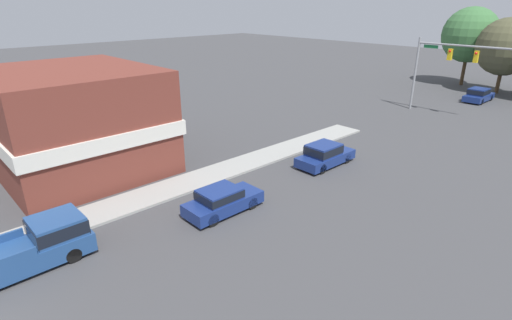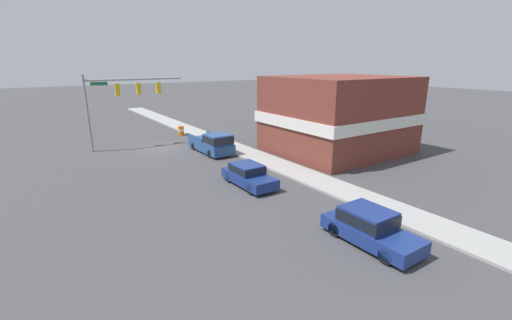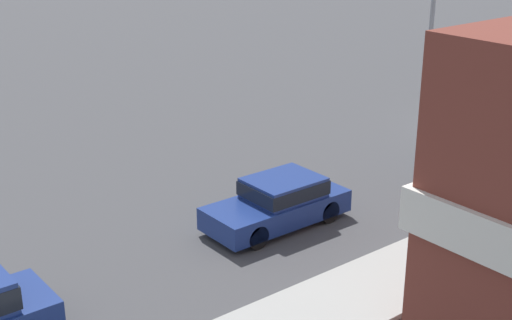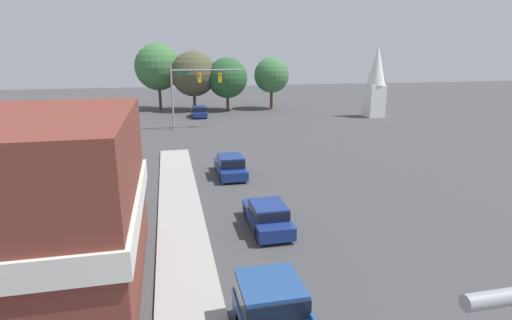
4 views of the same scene
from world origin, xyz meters
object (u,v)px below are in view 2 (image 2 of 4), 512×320
(pickup_truck_parked, at_px, (213,143))
(car_lead, at_px, (248,174))
(construction_barrel, at_px, (181,131))
(car_second_ahead, at_px, (369,226))

(pickup_truck_parked, bearing_deg, car_lead, 77.92)
(car_lead, bearing_deg, construction_barrel, -97.94)
(car_second_ahead, distance_m, pickup_truck_parked, 17.71)
(car_lead, xyz_separation_m, pickup_truck_parked, (-1.82, -8.49, 0.18))
(car_lead, relative_size, pickup_truck_parked, 0.80)
(pickup_truck_parked, xyz_separation_m, construction_barrel, (-0.61, -8.87, -0.39))
(car_second_ahead, height_order, construction_barrel, car_second_ahead)
(construction_barrel, bearing_deg, pickup_truck_parked, 86.10)
(car_second_ahead, bearing_deg, pickup_truck_parked, -94.47)
(car_second_ahead, relative_size, pickup_truck_parked, 0.83)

